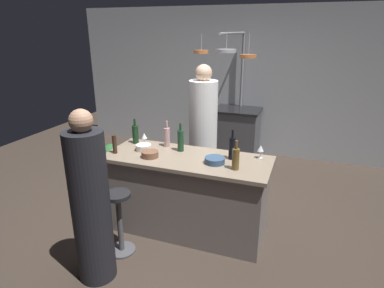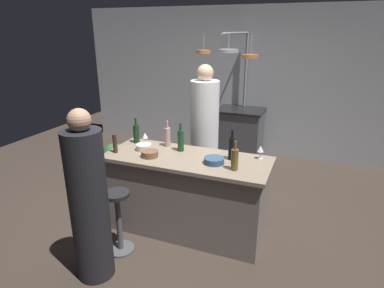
% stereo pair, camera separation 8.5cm
% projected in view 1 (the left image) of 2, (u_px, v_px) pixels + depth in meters
% --- Properties ---
extents(ground_plane, '(9.00, 9.00, 0.00)m').
position_uv_depth(ground_plane, '(188.00, 228.00, 3.80)').
color(ground_plane, '#382D26').
extents(back_wall, '(6.40, 0.16, 2.60)m').
position_uv_depth(back_wall, '(243.00, 82.00, 5.89)').
color(back_wall, '#B2B7BC').
rests_on(back_wall, ground_plane).
extents(kitchen_island, '(1.80, 0.72, 0.90)m').
position_uv_depth(kitchen_island, '(187.00, 194.00, 3.65)').
color(kitchen_island, slate).
rests_on(kitchen_island, ground_plane).
extents(stove_range, '(0.80, 0.64, 0.89)m').
position_uv_depth(stove_range, '(236.00, 133.00, 5.82)').
color(stove_range, '#47474C').
rests_on(stove_range, ground_plane).
extents(chef, '(0.38, 0.38, 1.79)m').
position_uv_depth(chef, '(203.00, 137.00, 4.39)').
color(chef, white).
rests_on(chef, ground_plane).
extents(bar_stool_left, '(0.28, 0.28, 0.68)m').
position_uv_depth(bar_stool_left, '(120.00, 220.00, 3.29)').
color(bar_stool_left, '#4C4C51').
rests_on(bar_stool_left, ground_plane).
extents(guest_left, '(0.34, 0.34, 1.61)m').
position_uv_depth(guest_left, '(91.00, 205.00, 2.84)').
color(guest_left, black).
rests_on(guest_left, ground_plane).
extents(overhead_pot_rack, '(0.86, 1.53, 2.17)m').
position_uv_depth(overhead_pot_rack, '(233.00, 66.00, 4.86)').
color(overhead_pot_rack, gray).
rests_on(overhead_pot_rack, ground_plane).
extents(potted_plant, '(0.36, 0.36, 0.52)m').
position_uv_depth(potted_plant, '(112.00, 158.00, 5.11)').
color(potted_plant, brown).
rests_on(potted_plant, ground_plane).
extents(pepper_mill, '(0.05, 0.05, 0.21)m').
position_uv_depth(pepper_mill, '(115.00, 144.00, 3.58)').
color(pepper_mill, '#382319').
rests_on(pepper_mill, kitchen_island).
extents(wine_bottle_dark, '(0.07, 0.07, 0.32)m').
position_uv_depth(wine_bottle_dark, '(232.00, 148.00, 3.41)').
color(wine_bottle_dark, black).
rests_on(wine_bottle_dark, kitchen_island).
extents(wine_bottle_amber, '(0.07, 0.07, 0.30)m').
position_uv_depth(wine_bottle_amber, '(236.00, 159.00, 3.16)').
color(wine_bottle_amber, brown).
rests_on(wine_bottle_amber, kitchen_island).
extents(wine_bottle_red, '(0.07, 0.07, 0.30)m').
position_uv_depth(wine_bottle_red, '(135.00, 134.00, 3.90)').
color(wine_bottle_red, '#143319').
rests_on(wine_bottle_red, kitchen_island).
extents(wine_bottle_green, '(0.07, 0.07, 0.33)m').
position_uv_depth(wine_bottle_green, '(181.00, 140.00, 3.64)').
color(wine_bottle_green, '#193D23').
rests_on(wine_bottle_green, kitchen_island).
extents(wine_bottle_rose, '(0.07, 0.07, 0.31)m').
position_uv_depth(wine_bottle_rose, '(167.00, 137.00, 3.79)').
color(wine_bottle_rose, '#B78C8E').
rests_on(wine_bottle_rose, kitchen_island).
extents(wine_glass_near_left_guest, '(0.07, 0.07, 0.15)m').
position_uv_depth(wine_glass_near_left_guest, '(261.00, 149.00, 3.44)').
color(wine_glass_near_left_guest, silver).
rests_on(wine_glass_near_left_guest, kitchen_island).
extents(wine_glass_near_right_guest, '(0.07, 0.07, 0.15)m').
position_uv_depth(wine_glass_near_right_guest, '(144.00, 136.00, 3.84)').
color(wine_glass_near_right_guest, silver).
rests_on(wine_glass_near_right_guest, kitchen_island).
extents(mixing_bowl_ceramic, '(0.18, 0.18, 0.07)m').
position_uv_depth(mixing_bowl_ceramic, '(144.00, 147.00, 3.69)').
color(mixing_bowl_ceramic, silver).
rests_on(mixing_bowl_ceramic, kitchen_island).
extents(mixing_bowl_blue, '(0.21, 0.21, 0.06)m').
position_uv_depth(mixing_bowl_blue, '(215.00, 160.00, 3.33)').
color(mixing_bowl_blue, '#334C6B').
rests_on(mixing_bowl_blue, kitchen_island).
extents(mixing_bowl_wooden, '(0.18, 0.18, 0.07)m').
position_uv_depth(mixing_bowl_wooden, '(150.00, 154.00, 3.49)').
color(mixing_bowl_wooden, brown).
rests_on(mixing_bowl_wooden, kitchen_island).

